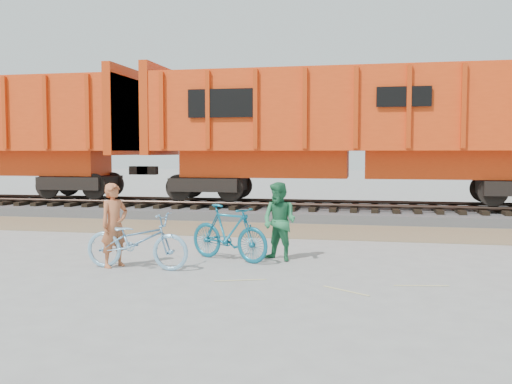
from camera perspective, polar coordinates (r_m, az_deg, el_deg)
ground at (r=10.46m, az=4.84°, el=-8.09°), size 120.00×120.00×0.00m
gravel_strip at (r=15.86m, az=7.11°, el=-3.93°), size 120.00×3.00×0.02m
ballast_bed at (r=19.31m, az=7.90°, el=-2.10°), size 120.00×4.00×0.30m
track at (r=19.28m, az=7.91°, el=-1.15°), size 120.00×2.60×0.24m
hopper_car_center at (r=19.19m, az=10.06°, el=6.38°), size 14.00×3.13×4.65m
bicycle_blue at (r=10.94m, az=-11.81°, el=-4.79°), size 2.05×0.77×1.07m
bicycle_teal at (r=11.54m, az=-2.73°, el=-4.08°), size 1.95×1.25×1.14m
person_solo at (r=11.20m, az=-13.99°, el=-3.24°), size 0.63×0.70×1.60m
person_man at (r=11.50m, az=2.36°, el=-2.97°), size 0.96×0.88×1.59m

